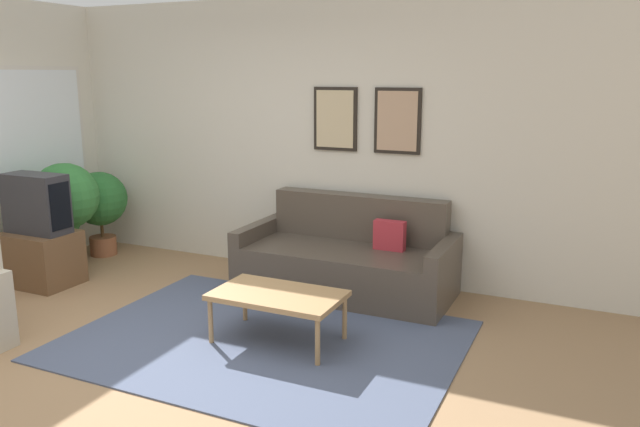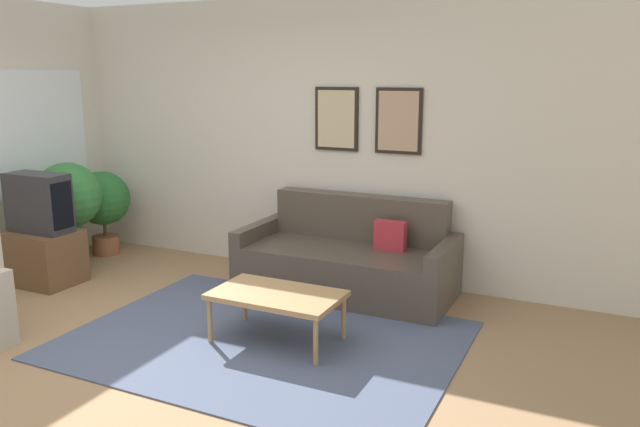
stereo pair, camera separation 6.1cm
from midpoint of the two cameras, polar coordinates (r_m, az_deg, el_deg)
ground_plane at (r=4.62m, az=-18.01°, el=-13.28°), size 16.00×16.00×0.00m
area_rug at (r=4.82m, az=-4.85°, el=-11.44°), size 2.88×2.10×0.01m
wall_back at (r=6.30m, az=-2.45°, el=7.01°), size 8.00×0.09×2.70m
couch at (r=5.74m, az=2.92°, el=-4.34°), size 1.93×0.90×0.86m
coffee_table at (r=4.67m, az=-3.60°, el=-7.63°), size 0.96×0.56×0.39m
tv_stand at (r=6.53m, az=-23.68°, el=-3.68°), size 0.65×0.50×0.51m
tv at (r=6.40m, az=-24.08°, el=0.90°), size 0.62×0.28×0.56m
potted_plant_tall at (r=6.86m, az=-21.82°, el=1.32°), size 0.67×0.67×1.09m
potted_plant_by_window at (r=7.26m, az=-19.02°, el=1.01°), size 0.59×0.59×0.93m
potted_plant_small at (r=7.06m, az=-22.34°, el=-1.03°), size 0.43×0.43×0.68m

